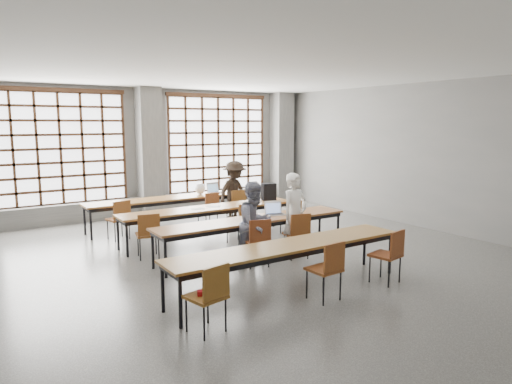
% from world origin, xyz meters
% --- Properties ---
extents(floor, '(11.00, 11.00, 0.00)m').
position_xyz_m(floor, '(0.00, 0.00, 0.00)').
color(floor, '#4E4E4B').
rests_on(floor, ground).
extents(ceiling, '(11.00, 11.00, 0.00)m').
position_xyz_m(ceiling, '(0.00, 0.00, 3.50)').
color(ceiling, silver).
rests_on(ceiling, floor).
extents(wall_back, '(10.00, 0.00, 10.00)m').
position_xyz_m(wall_back, '(0.00, 5.50, 1.75)').
color(wall_back, slate).
rests_on(wall_back, floor).
extents(wall_right, '(0.00, 11.00, 11.00)m').
position_xyz_m(wall_right, '(5.00, 0.00, 1.75)').
color(wall_right, slate).
rests_on(wall_right, floor).
extents(column_mid, '(0.60, 0.55, 3.50)m').
position_xyz_m(column_mid, '(0.00, 5.22, 1.75)').
color(column_mid, '#525250').
rests_on(column_mid, floor).
extents(column_right, '(0.60, 0.55, 3.50)m').
position_xyz_m(column_right, '(4.50, 5.22, 1.75)').
color(column_right, '#525250').
rests_on(column_right, floor).
extents(window_left, '(3.32, 0.12, 3.00)m').
position_xyz_m(window_left, '(-2.25, 5.42, 1.90)').
color(window_left, white).
rests_on(window_left, wall_back).
extents(window_right, '(3.32, 0.12, 3.00)m').
position_xyz_m(window_right, '(2.25, 5.42, 1.90)').
color(window_right, white).
rests_on(window_right, wall_back).
extents(sill_ledge, '(9.80, 0.35, 0.50)m').
position_xyz_m(sill_ledge, '(0.00, 5.30, 0.25)').
color(sill_ledge, '#525250').
rests_on(sill_ledge, floor).
extents(desk_row_a, '(4.00, 0.70, 0.73)m').
position_xyz_m(desk_row_a, '(-0.20, 3.52, 0.66)').
color(desk_row_a, brown).
rests_on(desk_row_a, floor).
extents(desk_row_b, '(4.00, 0.70, 0.73)m').
position_xyz_m(desk_row_b, '(0.06, 1.82, 0.66)').
color(desk_row_b, brown).
rests_on(desk_row_b, floor).
extents(desk_row_c, '(4.00, 0.70, 0.73)m').
position_xyz_m(desk_row_c, '(0.22, 0.29, 0.66)').
color(desk_row_c, brown).
rests_on(desk_row_c, floor).
extents(desk_row_d, '(4.00, 0.70, 0.73)m').
position_xyz_m(desk_row_d, '(-0.35, -1.57, 0.66)').
color(desk_row_d, brown).
rests_on(desk_row_d, floor).
extents(chair_back_left, '(0.49, 0.50, 0.88)m').
position_xyz_m(chair_back_left, '(-1.58, 2.89, 0.54)').
color(chair_back_left, brown).
rests_on(chair_back_left, floor).
extents(chair_back_mid, '(0.47, 0.47, 0.88)m').
position_xyz_m(chair_back_mid, '(0.61, 2.89, 0.54)').
color(chair_back_mid, brown).
rests_on(chair_back_mid, floor).
extents(chair_back_right, '(0.46, 0.46, 0.88)m').
position_xyz_m(chair_back_right, '(1.40, 2.89, 0.54)').
color(chair_back_right, brown).
rests_on(chair_back_right, floor).
extents(chair_mid_left, '(0.50, 0.50, 0.88)m').
position_xyz_m(chair_mid_left, '(-1.55, 1.19, 0.54)').
color(chair_mid_left, brown).
rests_on(chair_mid_left, floor).
extents(chair_mid_centre, '(0.52, 0.52, 0.88)m').
position_xyz_m(chair_mid_centre, '(0.48, 1.19, 0.54)').
color(chair_mid_centre, brown).
rests_on(chair_mid_centre, floor).
extents(chair_mid_right, '(0.46, 0.46, 0.88)m').
position_xyz_m(chair_mid_right, '(1.85, 1.19, 0.54)').
color(chair_mid_right, brown).
rests_on(chair_mid_right, floor).
extents(chair_front_left, '(0.51, 0.51, 0.88)m').
position_xyz_m(chair_front_left, '(-0.10, -0.34, 0.54)').
color(chair_front_left, maroon).
rests_on(chair_front_left, floor).
extents(chair_front_right, '(0.51, 0.51, 0.88)m').
position_xyz_m(chair_front_right, '(0.80, -0.34, 0.54)').
color(chair_front_right, brown).
rests_on(chair_front_right, floor).
extents(chair_near_left, '(0.50, 0.50, 0.88)m').
position_xyz_m(chair_near_left, '(-2.03, -2.20, 0.54)').
color(chair_near_left, brown).
rests_on(chair_near_left, floor).
extents(chair_near_mid, '(0.45, 0.45, 0.88)m').
position_xyz_m(chair_near_mid, '(-0.14, -2.20, 0.54)').
color(chair_near_mid, maroon).
rests_on(chair_near_mid, floor).
extents(chair_near_right, '(0.49, 0.50, 0.88)m').
position_xyz_m(chair_near_right, '(1.17, -2.20, 0.54)').
color(chair_near_right, brown).
rests_on(chair_near_right, floor).
extents(student_male, '(0.64, 0.48, 1.61)m').
position_xyz_m(student_male, '(0.82, -0.21, 0.81)').
color(student_male, white).
rests_on(student_male, floor).
extents(student_female, '(0.84, 0.71, 1.52)m').
position_xyz_m(student_female, '(-0.08, -0.21, 0.76)').
color(student_female, '#181D48').
rests_on(student_female, floor).
extents(student_back, '(1.14, 0.82, 1.59)m').
position_xyz_m(student_back, '(1.40, 3.02, 0.80)').
color(student_back, black).
rests_on(student_back, floor).
extents(laptop_front, '(0.42, 0.38, 0.26)m').
position_xyz_m(laptop_front, '(0.78, 0.40, 0.79)').
color(laptop_front, '#ADADB2').
rests_on(laptop_front, desk_row_c).
extents(laptop_back, '(0.40, 0.35, 0.26)m').
position_xyz_m(laptop_back, '(1.15, 3.63, 0.79)').
color(laptop_back, '#B8B8BD').
rests_on(laptop_back, desk_row_a).
extents(mouse, '(0.11, 0.09, 0.04)m').
position_xyz_m(mouse, '(1.17, 0.27, 0.75)').
color(mouse, white).
rests_on(mouse, desk_row_c).
extents(green_box, '(0.26, 0.12, 0.09)m').
position_xyz_m(green_box, '(0.17, 0.37, 0.78)').
color(green_box, green).
rests_on(green_box, desk_row_c).
extents(phone, '(0.14, 0.10, 0.01)m').
position_xyz_m(phone, '(0.40, 0.19, 0.74)').
color(phone, black).
rests_on(phone, desk_row_c).
extents(paper_sheet_b, '(0.30, 0.22, 0.00)m').
position_xyz_m(paper_sheet_b, '(-0.24, 1.77, 0.73)').
color(paper_sheet_b, white).
rests_on(paper_sheet_b, desk_row_b).
extents(paper_sheet_c, '(0.35, 0.30, 0.00)m').
position_xyz_m(paper_sheet_c, '(0.16, 1.82, 0.73)').
color(paper_sheet_c, white).
rests_on(paper_sheet_c, desk_row_b).
extents(backpack, '(0.36, 0.27, 0.40)m').
position_xyz_m(backpack, '(1.66, 1.87, 0.93)').
color(backpack, black).
rests_on(backpack, desk_row_b).
extents(plastic_bag, '(0.29, 0.25, 0.29)m').
position_xyz_m(plastic_bag, '(0.70, 3.57, 0.87)').
color(plastic_bag, white).
rests_on(plastic_bag, desk_row_a).
extents(red_pouch, '(0.22, 0.15, 0.06)m').
position_xyz_m(red_pouch, '(-2.05, -2.12, 0.50)').
color(red_pouch, maroon).
rests_on(red_pouch, chair_near_left).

